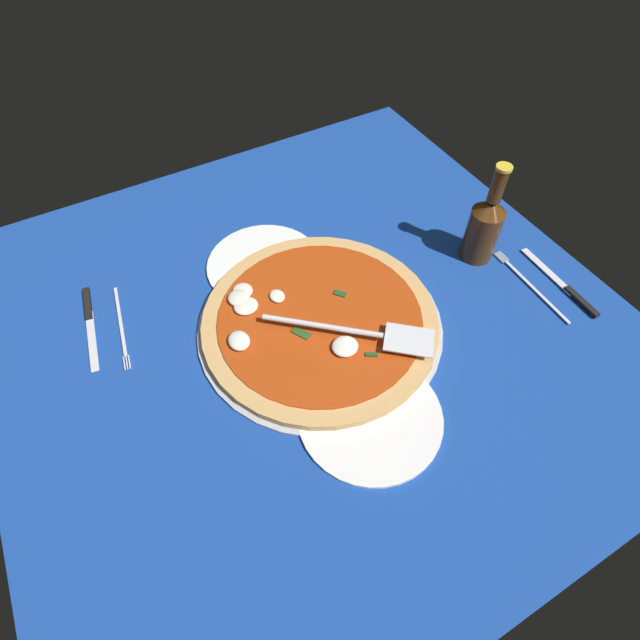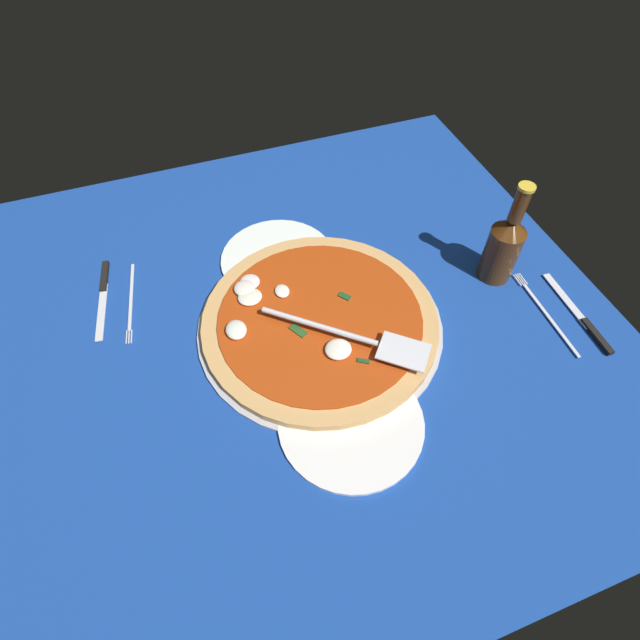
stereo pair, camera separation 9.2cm
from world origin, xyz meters
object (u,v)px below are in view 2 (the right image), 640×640
at_px(dinner_plate_right, 351,423).
at_px(place_setting_far, 564,317).
at_px(pizza_server, 355,336).
at_px(pizza, 318,320).
at_px(beer_bottle, 504,246).
at_px(dinner_plate_left, 278,259).
at_px(place_setting_near, 117,298).

bearing_deg(dinner_plate_right, place_setting_far, 98.12).
bearing_deg(place_setting_far, dinner_plate_right, 100.46).
distance_m(pizza_server, place_setting_far, 0.41).
bearing_deg(pizza, place_setting_far, 72.43).
distance_m(pizza_server, beer_bottle, 0.35).
height_order(pizza_server, beer_bottle, beer_bottle).
distance_m(dinner_plate_left, pizza, 0.19).
distance_m(dinner_plate_left, pizza_server, 0.27).
xyz_separation_m(dinner_plate_right, place_setting_far, (-0.07, 0.46, -0.00)).
bearing_deg(place_setting_far, beer_bottle, 27.29).
xyz_separation_m(dinner_plate_right, place_setting_near, (-0.40, -0.33, -0.00)).
distance_m(pizza_server, place_setting_near, 0.47).
relative_size(dinner_plate_left, place_setting_far, 1.04).
height_order(place_setting_near, beer_bottle, beer_bottle).
distance_m(pizza, beer_bottle, 0.38).
bearing_deg(beer_bottle, pizza_server, -77.21).
bearing_deg(beer_bottle, pizza, -89.60).
height_order(dinner_plate_right, place_setting_far, place_setting_far).
bearing_deg(place_setting_far, pizza, 74.77).
relative_size(pizza, beer_bottle, 1.98).
xyz_separation_m(dinner_plate_left, place_setting_far, (0.33, 0.46, -0.00)).
bearing_deg(place_setting_near, pizza, 69.66).
height_order(dinner_plate_left, place_setting_far, place_setting_far).
height_order(dinner_plate_left, beer_bottle, beer_bottle).
relative_size(pizza_server, place_setting_far, 1.12).
xyz_separation_m(dinner_plate_right, pizza_server, (-0.13, 0.06, 0.04)).
xyz_separation_m(dinner_plate_right, beer_bottle, (-0.21, 0.39, 0.08)).
distance_m(dinner_plate_right, place_setting_near, 0.52).
xyz_separation_m(dinner_plate_left, place_setting_near, (-0.01, -0.33, -0.00)).
height_order(dinner_plate_right, beer_bottle, beer_bottle).
relative_size(dinner_plate_left, pizza, 0.54).
relative_size(dinner_plate_right, pizza_server, 0.94).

